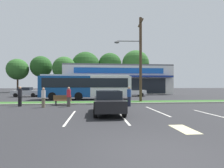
# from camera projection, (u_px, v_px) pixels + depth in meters

# --- Properties ---
(ground_plane) EXTENTS (240.00, 240.00, 0.00)m
(ground_plane) POSITION_uv_depth(u_px,v_px,m) (154.00, 157.00, 4.51)
(ground_plane) COLOR #262628
(grass_median) EXTENTS (56.00, 2.20, 0.12)m
(grass_median) POSITION_uv_depth(u_px,v_px,m) (109.00, 102.00, 18.43)
(grass_median) COLOR #2D5B23
(grass_median) RESTS_ON ground_plane
(curb_lip) EXTENTS (56.00, 0.24, 0.12)m
(curb_lip) POSITION_uv_depth(u_px,v_px,m) (110.00, 104.00, 17.22)
(curb_lip) COLOR #99968C
(curb_lip) RESTS_ON ground_plane
(parking_stripe_0) EXTENTS (0.12, 4.80, 0.01)m
(parking_stripe_0) POSITION_uv_depth(u_px,v_px,m) (71.00, 117.00, 10.14)
(parking_stripe_0) COLOR silver
(parking_stripe_0) RESTS_ON ground_plane
(parking_stripe_1) EXTENTS (0.12, 4.80, 0.01)m
(parking_stripe_1) POSITION_uv_depth(u_px,v_px,m) (122.00, 116.00, 10.36)
(parking_stripe_1) COLOR silver
(parking_stripe_1) RESTS_ON ground_plane
(parking_stripe_2) EXTENTS (0.12, 4.80, 0.01)m
(parking_stripe_2) POSITION_uv_depth(u_px,v_px,m) (156.00, 111.00, 12.57)
(parking_stripe_2) COLOR silver
(parking_stripe_2) RESTS_ON ground_plane
(parking_stripe_3) EXTENTS (0.12, 4.80, 0.01)m
(parking_stripe_3) POSITION_uv_depth(u_px,v_px,m) (216.00, 116.00, 10.64)
(parking_stripe_3) COLOR silver
(parking_stripe_3) RESTS_ON ground_plane
(lot_arrow) EXTENTS (0.70, 1.60, 0.01)m
(lot_arrow) POSITION_uv_depth(u_px,v_px,m) (184.00, 129.00, 7.33)
(lot_arrow) COLOR beige
(lot_arrow) RESTS_ON ground_plane
(storefront_building) EXTENTS (22.48, 13.66, 6.19)m
(storefront_building) POSITION_uv_depth(u_px,v_px,m) (116.00, 80.00, 40.86)
(storefront_building) COLOR silver
(storefront_building) RESTS_ON ground_plane
(tree_far_left) EXTENTS (5.72, 5.72, 9.12)m
(tree_far_left) POSITION_uv_depth(u_px,v_px,m) (18.00, 69.00, 47.57)
(tree_far_left) COLOR #473323
(tree_far_left) RESTS_ON ground_plane
(tree_left) EXTENTS (5.91, 5.91, 10.08)m
(tree_left) POSITION_uv_depth(u_px,v_px,m) (41.00, 67.00, 48.87)
(tree_left) COLOR #473323
(tree_left) RESTS_ON ground_plane
(tree_mid_left) EXTENTS (6.20, 6.20, 9.47)m
(tree_mid_left) POSITION_uv_depth(u_px,v_px,m) (64.00, 68.00, 46.14)
(tree_mid_left) COLOR #473323
(tree_mid_left) RESTS_ON ground_plane
(tree_mid) EXTENTS (7.99, 7.99, 11.37)m
(tree_mid) POSITION_uv_depth(u_px,v_px,m) (86.00, 66.00, 49.51)
(tree_mid) COLOR #473323
(tree_mid) RESTS_ON ground_plane
(tree_mid_right) EXTENTS (6.69, 6.69, 11.22)m
(tree_mid_right) POSITION_uv_depth(u_px,v_px,m) (110.00, 65.00, 50.35)
(tree_mid_right) COLOR #473323
(tree_mid_right) RESTS_ON ground_plane
(tree_right) EXTENTS (7.65, 7.65, 11.83)m
(tree_right) POSITION_uv_depth(u_px,v_px,m) (136.00, 64.00, 49.63)
(tree_right) COLOR #473323
(tree_right) RESTS_ON ground_plane
(utility_pole) EXTENTS (3.03, 2.40, 9.28)m
(utility_pole) POSITION_uv_depth(u_px,v_px,m) (139.00, 57.00, 19.07)
(utility_pole) COLOR #4C3826
(utility_pole) RESTS_ON ground_plane
(city_bus) EXTENTS (11.82, 2.85, 3.25)m
(city_bus) POSITION_uv_depth(u_px,v_px,m) (86.00, 86.00, 23.25)
(city_bus) COLOR #144793
(city_bus) RESTS_ON ground_plane
(bus_stop_bench) EXTENTS (1.60, 0.45, 0.95)m
(bus_stop_bench) POSITION_uv_depth(u_px,v_px,m) (63.00, 100.00, 16.12)
(bus_stop_bench) COLOR brown
(bus_stop_bench) RESTS_ON ground_plane
(car_0) EXTENTS (4.38, 1.97, 1.51)m
(car_0) POSITION_uv_depth(u_px,v_px,m) (99.00, 92.00, 29.96)
(car_0) COLOR #9E998C
(car_0) RESTS_ON ground_plane
(car_1) EXTENTS (4.31, 1.92, 1.55)m
(car_1) POSITION_uv_depth(u_px,v_px,m) (26.00, 92.00, 28.39)
(car_1) COLOR #B7B7BC
(car_1) RESTS_ON ground_plane
(car_3) EXTENTS (4.37, 1.97, 1.50)m
(car_3) POSITION_uv_depth(u_px,v_px,m) (133.00, 92.00, 29.60)
(car_3) COLOR silver
(car_3) RESTS_ON ground_plane
(car_4) EXTENTS (4.11, 1.99, 1.37)m
(car_4) POSITION_uv_depth(u_px,v_px,m) (63.00, 92.00, 28.27)
(car_4) COLOR silver
(car_4) RESTS_ON ground_plane
(car_5) EXTENTS (1.89, 4.48, 1.50)m
(car_5) POSITION_uv_depth(u_px,v_px,m) (108.00, 102.00, 11.40)
(car_5) COLOR black
(car_5) RESTS_ON ground_plane
(pedestrian_near_bench) EXTENTS (0.35, 0.35, 1.73)m
(pedestrian_near_bench) POSITION_uv_depth(u_px,v_px,m) (129.00, 96.00, 15.41)
(pedestrian_near_bench) COLOR #1E2338
(pedestrian_near_bench) RESTS_ON ground_plane
(pedestrian_by_pole) EXTENTS (0.33, 0.33, 1.66)m
(pedestrian_by_pole) POSITION_uv_depth(u_px,v_px,m) (43.00, 97.00, 14.59)
(pedestrian_by_pole) COLOR #726651
(pedestrian_by_pole) RESTS_ON ground_plane
(pedestrian_mid) EXTENTS (0.34, 0.34, 1.71)m
(pedestrian_mid) POSITION_uv_depth(u_px,v_px,m) (69.00, 97.00, 15.21)
(pedestrian_mid) COLOR #47423D
(pedestrian_mid) RESTS_ON ground_plane
(pedestrian_far) EXTENTS (0.35, 0.35, 1.75)m
(pedestrian_far) POSITION_uv_depth(u_px,v_px,m) (20.00, 96.00, 15.34)
(pedestrian_far) COLOR black
(pedestrian_far) RESTS_ON ground_plane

